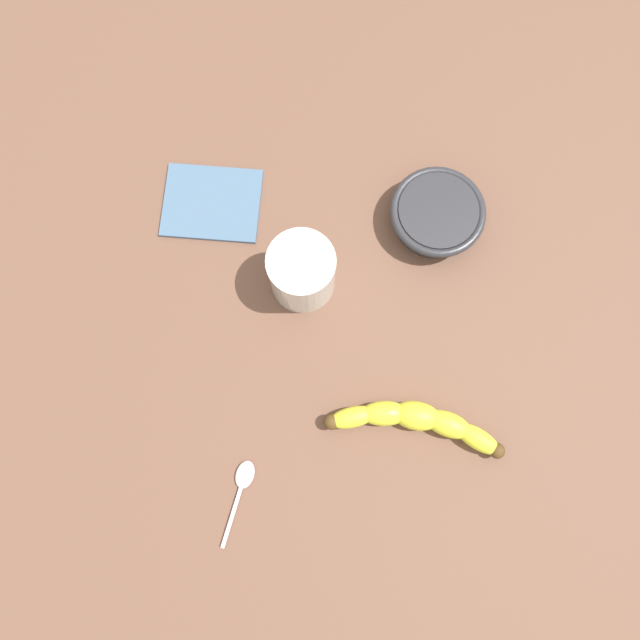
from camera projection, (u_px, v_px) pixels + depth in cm
name	position (u px, v px, depth cm)	size (l,w,h in cm)	color
wooden_tabletop	(370.00, 363.00, 81.08)	(120.00, 120.00, 3.00)	brown
banana	(416.00, 421.00, 76.10)	(8.20, 23.38, 3.79)	yellow
smoothie_glass	(302.00, 273.00, 77.36)	(8.87, 8.87, 9.88)	silver
ceramic_bowl	(436.00, 215.00, 81.22)	(13.23, 13.23, 4.31)	#2D2D33
teaspoon	(243.00, 480.00, 76.03)	(11.15, 4.57, 0.80)	silver
folded_napkin	(212.00, 203.00, 84.03)	(11.13, 13.80, 0.60)	slate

